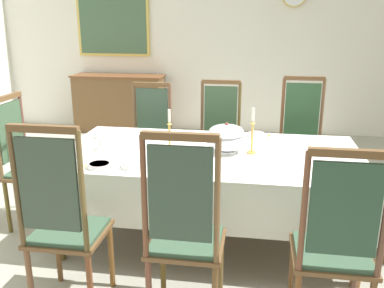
# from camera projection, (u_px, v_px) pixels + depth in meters

# --- Properties ---
(ground) EXTENTS (7.62, 6.77, 0.04)m
(ground) POSITION_uv_depth(u_px,v_px,m) (210.00, 232.00, 3.62)
(ground) COLOR #9C9B8C
(back_wall) EXTENTS (7.62, 0.08, 3.36)m
(back_wall) POSITION_uv_depth(u_px,v_px,m) (238.00, 24.00, 6.37)
(back_wall) COLOR silver
(back_wall) RESTS_ON ground
(dining_table) EXTENTS (2.34, 1.24, 0.75)m
(dining_table) POSITION_uv_depth(u_px,v_px,m) (210.00, 160.00, 3.32)
(dining_table) COLOR brown
(dining_table) RESTS_ON ground
(tablecloth) EXTENTS (2.36, 1.26, 0.39)m
(tablecloth) POSITION_uv_depth(u_px,v_px,m) (210.00, 163.00, 3.33)
(tablecloth) COLOR white
(tablecloth) RESTS_ON dining_table
(chair_south_a) EXTENTS (0.44, 0.42, 1.22)m
(chair_south_a) POSITION_uv_depth(u_px,v_px,m) (63.00, 220.00, 2.48)
(chair_south_a) COLOR brown
(chair_south_a) RESTS_ON ground
(chair_north_a) EXTENTS (0.44, 0.42, 1.11)m
(chair_north_a) POSITION_uv_depth(u_px,v_px,m) (150.00, 135.00, 4.43)
(chair_north_a) COLOR brown
(chair_north_a) RESTS_ON ground
(chair_south_b) EXTENTS (0.44, 0.42, 1.21)m
(chair_south_b) POSITION_uv_depth(u_px,v_px,m) (184.00, 230.00, 2.37)
(chair_south_b) COLOR brown
(chair_south_b) RESTS_ON ground
(chair_north_b) EXTENTS (0.44, 0.42, 1.15)m
(chair_north_b) POSITION_uv_depth(u_px,v_px,m) (219.00, 136.00, 4.32)
(chair_north_b) COLOR brown
(chair_north_b) RESTS_ON ground
(chair_south_c) EXTENTS (0.44, 0.42, 1.16)m
(chair_south_c) POSITION_uv_depth(u_px,v_px,m) (335.00, 244.00, 2.25)
(chair_south_c) COLOR brown
(chair_south_c) RESTS_ON ground
(chair_north_c) EXTENTS (0.44, 0.42, 1.21)m
(chair_north_c) POSITION_uv_depth(u_px,v_px,m) (301.00, 138.00, 4.19)
(chair_north_c) COLOR brown
(chair_north_c) RESTS_ON ground
(chair_head_west) EXTENTS (0.42, 0.44, 1.15)m
(chair_head_west) POSITION_uv_depth(u_px,v_px,m) (27.00, 161.00, 3.58)
(chair_head_west) COLOR brown
(chair_head_west) RESTS_ON ground
(soup_tureen) EXTENTS (0.31, 0.31, 0.24)m
(soup_tureen) POSITION_uv_depth(u_px,v_px,m) (226.00, 138.00, 3.25)
(soup_tureen) COLOR white
(soup_tureen) RESTS_ON tablecloth
(candlestick_west) EXTENTS (0.07, 0.07, 0.33)m
(candlestick_west) POSITION_uv_depth(u_px,v_px,m) (169.00, 134.00, 3.31)
(candlestick_west) COLOR gold
(candlestick_west) RESTS_ON tablecloth
(candlestick_east) EXTENTS (0.07, 0.07, 0.36)m
(candlestick_east) POSITION_uv_depth(u_px,v_px,m) (252.00, 135.00, 3.21)
(candlestick_east) COLOR gold
(candlestick_east) RESTS_ON tablecloth
(bowl_near_left) EXTENTS (0.17, 0.17, 0.03)m
(bowl_near_left) POSITION_uv_depth(u_px,v_px,m) (99.00, 165.00, 2.94)
(bowl_near_left) COLOR white
(bowl_near_left) RESTS_ON tablecloth
(bowl_near_right) EXTENTS (0.15, 0.15, 0.03)m
(bowl_near_right) POSITION_uv_depth(u_px,v_px,m) (256.00, 134.00, 3.72)
(bowl_near_right) COLOR white
(bowl_near_right) RESTS_ON tablecloth
(bowl_far_left) EXTENTS (0.17, 0.17, 0.03)m
(bowl_far_left) POSITION_uv_depth(u_px,v_px,m) (133.00, 165.00, 2.94)
(bowl_far_left) COLOR white
(bowl_far_left) RESTS_ON tablecloth
(bowl_far_right) EXTENTS (0.15, 0.15, 0.03)m
(bowl_far_right) POSITION_uv_depth(u_px,v_px,m) (167.00, 167.00, 2.89)
(bowl_far_right) COLOR white
(bowl_far_right) RESTS_ON tablecloth
(spoon_primary) EXTENTS (0.06, 0.17, 0.01)m
(spoon_primary) POSITION_uv_depth(u_px,v_px,m) (86.00, 165.00, 2.98)
(spoon_primary) COLOR gold
(spoon_primary) RESTS_ON tablecloth
(spoon_secondary) EXTENTS (0.05, 0.18, 0.01)m
(spoon_secondary) POSITION_uv_depth(u_px,v_px,m) (269.00, 135.00, 3.73)
(spoon_secondary) COLOR gold
(spoon_secondary) RESTS_ON tablecloth
(sideboard) EXTENTS (1.44, 0.48, 0.90)m
(sideboard) POSITION_uv_depth(u_px,v_px,m) (119.00, 103.00, 6.70)
(sideboard) COLOR brown
(sideboard) RESTS_ON ground
(framed_painting) EXTENTS (1.17, 0.05, 1.04)m
(framed_painting) POSITION_uv_depth(u_px,v_px,m) (113.00, 22.00, 6.60)
(framed_painting) COLOR #D1B251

